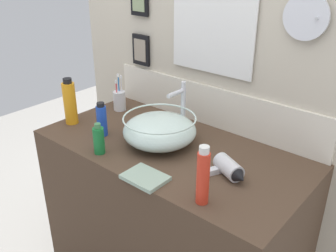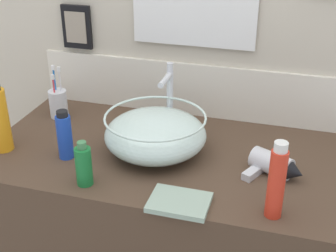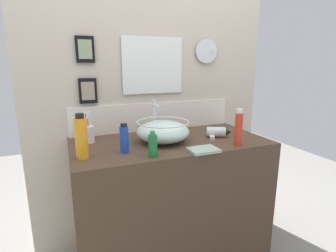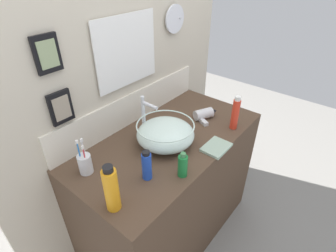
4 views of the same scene
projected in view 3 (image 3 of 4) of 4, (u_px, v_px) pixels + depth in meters
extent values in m
cube|color=#4C3828|center=(170.00, 203.00, 1.82)|extent=(1.26, 0.64, 0.90)
cube|color=beige|center=(153.00, 80.00, 1.95)|extent=(1.83, 0.06, 2.56)
cube|color=silver|center=(155.00, 117.00, 1.98)|extent=(1.24, 0.02, 0.21)
cube|color=white|center=(153.00, 65.00, 1.89)|extent=(0.39, 0.01, 0.34)
cube|color=white|center=(153.00, 65.00, 1.88)|extent=(0.45, 0.01, 0.40)
cylinder|color=silver|center=(206.00, 51.00, 2.01)|extent=(0.18, 0.01, 0.18)
cylinder|color=silver|center=(211.00, 51.00, 2.04)|extent=(0.01, 0.06, 0.01)
cube|color=black|center=(85.00, 49.00, 1.69)|extent=(0.12, 0.02, 0.17)
cube|color=gray|center=(85.00, 49.00, 1.69)|extent=(0.08, 0.01, 0.12)
cube|color=black|center=(88.00, 91.00, 1.76)|extent=(0.12, 0.02, 0.17)
cube|color=gray|center=(88.00, 91.00, 1.75)|extent=(0.08, 0.01, 0.12)
ellipsoid|color=silver|center=(163.00, 132.00, 1.67)|extent=(0.34, 0.34, 0.14)
torus|color=silver|center=(163.00, 122.00, 1.66)|extent=(0.34, 0.34, 0.01)
torus|color=#B2B7BC|center=(163.00, 141.00, 1.69)|extent=(0.13, 0.13, 0.01)
cylinder|color=silver|center=(154.00, 120.00, 1.82)|extent=(0.02, 0.02, 0.23)
cylinder|color=silver|center=(157.00, 106.00, 1.74)|extent=(0.02, 0.11, 0.02)
cylinder|color=silver|center=(154.00, 101.00, 1.79)|extent=(0.02, 0.02, 0.03)
cylinder|color=silver|center=(216.00, 132.00, 1.80)|extent=(0.14, 0.12, 0.07)
cone|color=black|center=(228.00, 132.00, 1.80)|extent=(0.07, 0.07, 0.06)
cube|color=silver|center=(212.00, 137.00, 1.76)|extent=(0.07, 0.09, 0.02)
cylinder|color=silver|center=(89.00, 135.00, 1.66)|extent=(0.07, 0.07, 0.11)
cylinder|color=white|center=(90.00, 128.00, 1.67)|extent=(0.01, 0.01, 0.18)
cube|color=white|center=(89.00, 113.00, 1.64)|extent=(0.01, 0.01, 0.02)
cylinder|color=blue|center=(86.00, 128.00, 1.66)|extent=(0.01, 0.01, 0.18)
cube|color=white|center=(85.00, 112.00, 1.64)|extent=(0.01, 0.01, 0.02)
cylinder|color=#D83F4C|center=(88.00, 131.00, 1.64)|extent=(0.01, 0.01, 0.15)
cube|color=white|center=(87.00, 117.00, 1.62)|extent=(0.01, 0.01, 0.02)
cylinder|color=red|center=(239.00, 129.00, 1.60)|extent=(0.05, 0.05, 0.20)
cylinder|color=silver|center=(240.00, 111.00, 1.58)|extent=(0.04, 0.04, 0.03)
cylinder|color=orange|center=(81.00, 139.00, 1.37)|extent=(0.06, 0.06, 0.22)
cylinder|color=black|center=(80.00, 116.00, 1.35)|extent=(0.04, 0.04, 0.03)
cylinder|color=#197233|center=(153.00, 146.00, 1.41)|extent=(0.05, 0.05, 0.12)
cylinder|color=#3F7F4C|center=(153.00, 133.00, 1.39)|extent=(0.03, 0.03, 0.02)
cylinder|color=blue|center=(124.00, 140.00, 1.47)|extent=(0.05, 0.05, 0.15)
cylinder|color=black|center=(124.00, 125.00, 1.46)|extent=(0.04, 0.04, 0.02)
cube|color=#99B29E|center=(203.00, 150.00, 1.51)|extent=(0.17, 0.13, 0.02)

